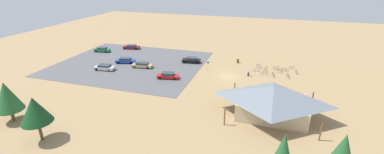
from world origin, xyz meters
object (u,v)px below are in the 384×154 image
at_px(lot_sign, 208,65).
at_px(bicycle_white_yard_front, 256,70).
at_px(bicycle_green_edge_north, 277,68).
at_px(bicycle_silver_trailside, 292,67).
at_px(bicycle_orange_lone_west, 273,75).
at_px(bicycle_red_edge_south, 265,73).
at_px(car_green_by_curb, 102,50).
at_px(pine_far_west, 7,96).
at_px(bicycle_purple_lone_east, 280,71).
at_px(car_maroon_far_end, 131,47).
at_px(visitor_crossing_yard, 249,72).
at_px(car_tan_near_entry, 142,65).
at_px(trash_bin, 238,61).
at_px(bicycle_teal_back_row, 288,76).
at_px(car_black_aisle_side, 191,60).
at_px(bike_pavilion, 272,99).
at_px(car_blue_second_row, 125,60).
at_px(bicycle_black_front_row, 288,91).
at_px(pine_center, 35,110).
at_px(bicycle_blue_near_porch, 259,66).
at_px(bicycle_red_mid_cluster, 285,70).
at_px(car_red_end_stall, 168,76).
at_px(bicycle_yellow_yard_center, 266,69).
at_px(bicycle_yellow_yard_right, 297,72).

height_order(lot_sign, bicycle_white_yard_front, lot_sign).
height_order(bicycle_green_edge_north, bicycle_silver_trailside, bicycle_green_edge_north).
bearing_deg(lot_sign, bicycle_orange_lone_west, -178.04).
xyz_separation_m(bicycle_red_edge_south, car_green_by_curb, (44.47, -4.46, 0.34)).
xyz_separation_m(lot_sign, pine_far_west, (22.89, 29.68, 2.69)).
xyz_separation_m(bicycle_purple_lone_east, bicycle_white_yard_front, (5.07, 0.54, -0.02)).
bearing_deg(bicycle_green_edge_north, car_maroon_far_end, -7.40).
bearing_deg(bicycle_orange_lone_west, bicycle_red_edge_south, -13.28).
bearing_deg(visitor_crossing_yard, car_tan_near_entry, 4.88).
distance_m(trash_bin, bicycle_teal_back_row, 13.24).
bearing_deg(visitor_crossing_yard, lot_sign, -4.98).
relative_size(bicycle_white_yard_front, car_black_aisle_side, 0.34).
distance_m(bike_pavilion, bicycle_green_edge_north, 21.97).
distance_m(trash_bin, car_blue_second_row, 27.76).
distance_m(pine_far_west, bicycle_black_front_row, 46.05).
distance_m(pine_center, bicycle_green_edge_north, 48.11).
relative_size(trash_bin, car_green_by_curb, 0.20).
relative_size(pine_center, bicycle_green_edge_north, 3.71).
relative_size(bicycle_blue_near_porch, car_green_by_curb, 0.30).
relative_size(bicycle_purple_lone_east, bicycle_red_mid_cluster, 1.00).
bearing_deg(bicycle_blue_near_porch, bicycle_black_front_row, 115.75).
distance_m(bicycle_green_edge_north, bicycle_silver_trailside, 3.68).
relative_size(bicycle_purple_lone_east, bicycle_orange_lone_west, 0.97).
distance_m(lot_sign, bicycle_white_yard_front, 11.02).
bearing_deg(visitor_crossing_yard, car_black_aisle_side, -18.25).
bearing_deg(pine_center, car_red_end_stall, -107.92).
distance_m(bicycle_silver_trailside, car_tan_near_entry, 34.90).
bearing_deg(bicycle_silver_trailside, pine_center, 49.44).
bearing_deg(car_red_end_stall, lot_sign, -133.02).
height_order(bicycle_yellow_yard_center, car_maroon_far_end, car_maroon_far_end).
height_order(pine_far_west, bicycle_red_mid_cluster, pine_far_west).
bearing_deg(bicycle_blue_near_porch, car_maroon_far_end, -8.15).
bearing_deg(bicycle_blue_near_porch, car_green_by_curb, -0.17).
bearing_deg(bicycle_yellow_yard_center, pine_far_west, 43.22).
bearing_deg(car_black_aisle_side, pine_far_west, 62.21).
height_order(bicycle_silver_trailside, car_blue_second_row, car_blue_second_row).
distance_m(lot_sign, bicycle_red_mid_cluster, 17.40).
relative_size(bicycle_red_edge_south, bicycle_purple_lone_east, 1.02).
relative_size(bicycle_yellow_yard_right, bicycle_yellow_yard_center, 1.02).
relative_size(bicycle_yellow_yard_right, bicycle_white_yard_front, 1.08).
bearing_deg(car_maroon_far_end, bicycle_yellow_yard_center, 169.94).
xyz_separation_m(bicycle_yellow_yard_right, bicycle_purple_lone_east, (3.59, 0.61, 0.05)).
bearing_deg(bicycle_black_front_row, car_blue_second_row, -9.32).
height_order(bicycle_black_front_row, car_red_end_stall, car_red_end_stall).
bearing_deg(trash_bin, bicycle_silver_trailside, 177.11).
bearing_deg(visitor_crossing_yard, car_blue_second_row, 0.69).
distance_m(bicycle_blue_near_porch, bicycle_white_yard_front, 2.66).
relative_size(bicycle_purple_lone_east, bicycle_blue_near_porch, 1.21).
distance_m(bicycle_yellow_yard_right, bicycle_black_front_row, 11.35).
distance_m(bicycle_yellow_yard_right, bicycle_yellow_yard_center, 6.66).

